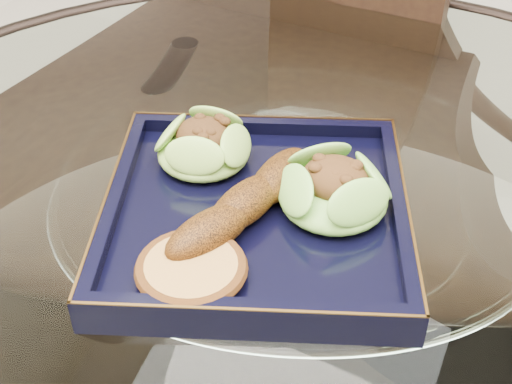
% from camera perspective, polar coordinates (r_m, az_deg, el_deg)
% --- Properties ---
extents(dining_table, '(1.13, 1.13, 0.77)m').
position_cam_1_polar(dining_table, '(0.78, 2.65, -11.77)').
color(dining_table, white).
rests_on(dining_table, ground).
extents(dining_chair, '(0.47, 0.47, 1.06)m').
position_cam_1_polar(dining_chair, '(1.10, 0.64, 5.20)').
color(dining_chair, black).
rests_on(dining_chair, ground).
extents(navy_plate, '(0.35, 0.35, 0.02)m').
position_cam_1_polar(navy_plate, '(0.65, 0.00, -2.08)').
color(navy_plate, black).
rests_on(navy_plate, dining_table).
extents(lettuce_wrap_left, '(0.11, 0.11, 0.03)m').
position_cam_1_polar(lettuce_wrap_left, '(0.69, -4.24, 3.53)').
color(lettuce_wrap_left, '#5B972B').
rests_on(lettuce_wrap_left, navy_plate).
extents(lettuce_wrap_right, '(0.13, 0.13, 0.04)m').
position_cam_1_polar(lettuce_wrap_right, '(0.64, 6.24, -0.06)').
color(lettuce_wrap_right, '#58A730').
rests_on(lettuce_wrap_right, navy_plate).
extents(roasted_plantain, '(0.08, 0.18, 0.03)m').
position_cam_1_polar(roasted_plantain, '(0.62, -0.82, -0.86)').
color(roasted_plantain, '#5B2F09').
rests_on(roasted_plantain, navy_plate).
extents(crumb_patty, '(0.09, 0.09, 0.01)m').
position_cam_1_polar(crumb_patty, '(0.58, -5.19, -6.27)').
color(crumb_patty, gold).
rests_on(crumb_patty, navy_plate).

